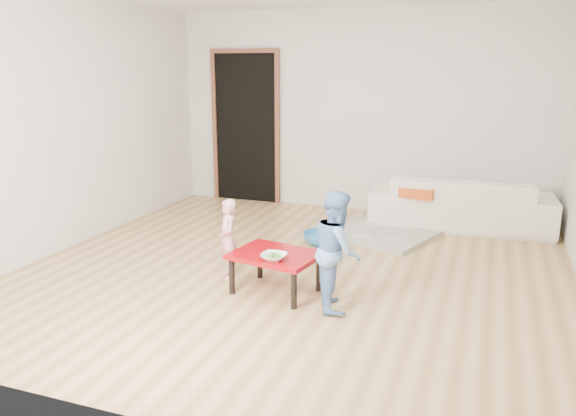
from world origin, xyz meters
The scene contains 13 objects.
floor centered at (0.00, 0.00, 0.00)m, with size 5.00×5.00×0.01m, color #A07644.
back_wall centered at (0.00, 2.50, 1.30)m, with size 5.00×0.02×2.60m, color silver.
left_wall centered at (-2.50, 0.00, 1.30)m, with size 0.02×5.00×2.60m, color silver.
doorway centered at (-1.60, 2.48, 1.02)m, with size 1.02×0.08×2.11m, color brown, non-canonical shape.
sofa centered at (1.37, 2.05, 0.31)m, with size 2.09×0.82×0.61m, color white.
cushion centered at (0.89, 1.78, 0.46)m, with size 0.45×0.40×0.12m, color #D45117.
red_table centered at (0.03, -0.58, 0.18)m, with size 0.71×0.53×0.35m, color #99080E, non-canonical shape.
bowl centered at (0.08, -0.74, 0.38)m, with size 0.21×0.21×0.05m, color white.
broccoli centered at (0.08, -0.74, 0.38)m, with size 0.12×0.12×0.06m, color #2D5919, non-canonical shape.
child_pink centered at (-0.51, -0.40, 0.37)m, with size 0.27×0.18×0.73m, color pink.
child_blue centered at (0.59, -0.69, 0.48)m, with size 0.46×0.36×0.95m, color #6399E7.
basin centered at (0.02, 0.83, 0.07)m, with size 0.42×0.42×0.13m, color #3074B6.
blanket centered at (0.53, 1.33, 0.03)m, with size 1.12×0.93×0.06m, color #BCB8A5, non-canonical shape.
Camera 1 is at (1.66, -4.75, 1.88)m, focal length 35.00 mm.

